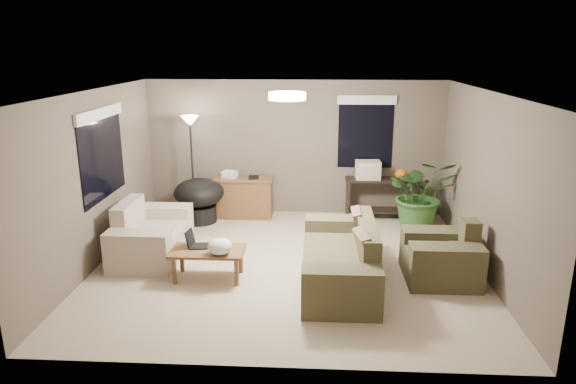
# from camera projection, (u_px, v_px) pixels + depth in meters

# --- Properties ---
(room_shell) EXTENTS (5.50, 5.50, 5.50)m
(room_shell) POSITION_uv_depth(u_px,v_px,m) (287.00, 182.00, 7.17)
(room_shell) COLOR tan
(room_shell) RESTS_ON ground
(main_sofa) EXTENTS (0.95, 2.20, 0.85)m
(main_sofa) POSITION_uv_depth(u_px,v_px,m) (342.00, 261.00, 6.91)
(main_sofa) COLOR #48442B
(main_sofa) RESTS_ON ground
(throw_pillows) EXTENTS (0.31, 1.37, 0.47)m
(throw_pillows) POSITION_uv_depth(u_px,v_px,m) (362.00, 237.00, 6.80)
(throw_pillows) COLOR #8C7251
(throw_pillows) RESTS_ON main_sofa
(loveseat) EXTENTS (0.90, 1.60, 0.85)m
(loveseat) POSITION_uv_depth(u_px,v_px,m) (150.00, 237.00, 7.79)
(loveseat) COLOR beige
(loveseat) RESTS_ON ground
(armchair) EXTENTS (0.95, 1.00, 0.85)m
(armchair) POSITION_uv_depth(u_px,v_px,m) (442.00, 258.00, 6.99)
(armchair) COLOR brown
(armchair) RESTS_ON ground
(coffee_table) EXTENTS (1.00, 0.55, 0.42)m
(coffee_table) POSITION_uv_depth(u_px,v_px,m) (208.00, 254.00, 6.98)
(coffee_table) COLOR brown
(coffee_table) RESTS_ON ground
(laptop) EXTENTS (0.39, 0.27, 0.24)m
(laptop) POSITION_uv_depth(u_px,v_px,m) (197.00, 243.00, 7.05)
(laptop) COLOR black
(laptop) RESTS_ON coffee_table
(plastic_bag) EXTENTS (0.38, 0.35, 0.22)m
(plastic_bag) POSITION_uv_depth(u_px,v_px,m) (220.00, 246.00, 6.78)
(plastic_bag) COLOR white
(plastic_bag) RESTS_ON coffee_table
(desk) EXTENTS (1.10, 0.50, 0.75)m
(desk) POSITION_uv_depth(u_px,v_px,m) (244.00, 197.00, 9.54)
(desk) COLOR brown
(desk) RESTS_ON ground
(desk_papers) EXTENTS (0.69, 0.30, 0.12)m
(desk_papers) POSITION_uv_depth(u_px,v_px,m) (235.00, 175.00, 9.43)
(desk_papers) COLOR silver
(desk_papers) RESTS_ON desk
(console_table) EXTENTS (1.30, 0.40, 0.75)m
(console_table) POSITION_uv_depth(u_px,v_px,m) (380.00, 195.00, 9.45)
(console_table) COLOR black
(console_table) RESTS_ON ground
(pumpkin) EXTENTS (0.28, 0.28, 0.18)m
(pumpkin) POSITION_uv_depth(u_px,v_px,m) (401.00, 174.00, 9.32)
(pumpkin) COLOR orange
(pumpkin) RESTS_ON console_table
(cardboard_box) EXTENTS (0.45, 0.34, 0.33)m
(cardboard_box) POSITION_uv_depth(u_px,v_px,m) (368.00, 170.00, 9.33)
(cardboard_box) COLOR beige
(cardboard_box) RESTS_ON console_table
(papasan_chair) EXTENTS (1.10, 1.10, 0.80)m
(papasan_chair) POSITION_uv_depth(u_px,v_px,m) (199.00, 197.00, 9.23)
(papasan_chair) COLOR black
(papasan_chair) RESTS_ON ground
(floor_lamp) EXTENTS (0.32, 0.32, 1.91)m
(floor_lamp) POSITION_uv_depth(u_px,v_px,m) (191.00, 133.00, 9.06)
(floor_lamp) COLOR black
(floor_lamp) RESTS_ON ground
(ceiling_fixture) EXTENTS (0.50, 0.50, 0.10)m
(ceiling_fixture) POSITION_uv_depth(u_px,v_px,m) (287.00, 96.00, 6.84)
(ceiling_fixture) COLOR white
(ceiling_fixture) RESTS_ON room_shell
(houseplant) EXTENTS (1.14, 1.27, 0.99)m
(houseplant) POSITION_uv_depth(u_px,v_px,m) (420.00, 201.00, 8.88)
(houseplant) COLOR #2D5923
(houseplant) RESTS_ON ground
(cat_scratching_post) EXTENTS (0.32, 0.32, 0.50)m
(cat_scratching_post) POSITION_uv_depth(u_px,v_px,m) (454.00, 258.00, 7.21)
(cat_scratching_post) COLOR tan
(cat_scratching_post) RESTS_ON ground
(window_left) EXTENTS (0.05, 1.56, 1.33)m
(window_left) POSITION_uv_depth(u_px,v_px,m) (101.00, 139.00, 7.45)
(window_left) COLOR black
(window_left) RESTS_ON room_shell
(window_back) EXTENTS (1.06, 0.05, 1.33)m
(window_back) POSITION_uv_depth(u_px,v_px,m) (366.00, 120.00, 9.33)
(window_back) COLOR black
(window_back) RESTS_ON room_shell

